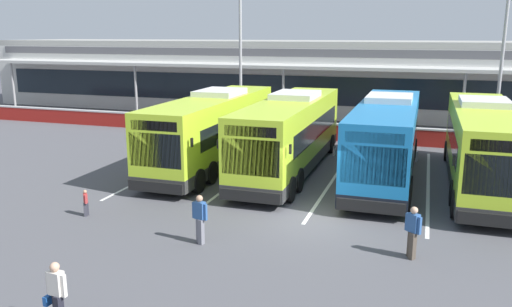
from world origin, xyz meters
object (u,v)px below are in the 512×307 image
object	(u,v)px
pedestrian_child	(86,202)
pedestrian_near_bin	(200,217)
coach_bus_centre	(386,140)
coach_bus_left_centre	(290,135)
lamp_post_centre	(504,39)
coach_bus_leftmost	(213,131)
lamp_post_west	(240,38)
coach_bus_right_centre	(482,147)
pedestrian_with_handbag	(57,293)
pedestrian_approaching_bus	(413,231)

from	to	relation	value
pedestrian_child	pedestrian_near_bin	distance (m)	5.19
coach_bus_centre	pedestrian_near_bin	world-z (taller)	coach_bus_centre
coach_bus_left_centre	pedestrian_near_bin	world-z (taller)	coach_bus_left_centre
lamp_post_centre	coach_bus_left_centre	bearing A→B (deg)	-135.48
coach_bus_left_centre	coach_bus_centre	distance (m)	4.53
coach_bus_leftmost	lamp_post_west	world-z (taller)	lamp_post_west
coach_bus_right_centre	lamp_post_centre	world-z (taller)	lamp_post_centre
coach_bus_centre	coach_bus_left_centre	bearing A→B (deg)	-177.19
coach_bus_left_centre	pedestrian_near_bin	xyz separation A→B (m)	(-0.45, -9.64, -0.91)
coach_bus_centre	pedestrian_child	world-z (taller)	coach_bus_centre
pedestrian_with_handbag	lamp_post_centre	distance (m)	28.38
coach_bus_left_centre	lamp_post_centre	xyz separation A→B (m)	(10.26, 10.09, 4.50)
pedestrian_with_handbag	lamp_post_west	size ratio (longest dim) A/B	0.15
pedestrian_near_bin	pedestrian_approaching_bus	size ratio (longest dim) A/B	1.00
pedestrian_approaching_bus	coach_bus_right_centre	bearing A→B (deg)	73.53
coach_bus_left_centre	pedestrian_approaching_bus	distance (m)	10.61
coach_bus_right_centre	lamp_post_west	distance (m)	18.42
coach_bus_right_centre	lamp_post_west	bearing A→B (deg)	146.21
coach_bus_centre	lamp_post_centre	xyz separation A→B (m)	(5.74, 9.87, 4.50)
coach_bus_right_centre	coach_bus_left_centre	bearing A→B (deg)	-179.34
coach_bus_leftmost	pedestrian_with_handbag	size ratio (longest dim) A/B	7.50
coach_bus_left_centre	pedestrian_near_bin	bearing A→B (deg)	-92.68
coach_bus_leftmost	pedestrian_near_bin	world-z (taller)	coach_bus_leftmost
coach_bus_right_centre	pedestrian_approaching_bus	size ratio (longest dim) A/B	7.50
pedestrian_near_bin	lamp_post_centre	size ratio (longest dim) A/B	0.15
coach_bus_right_centre	lamp_post_centre	xyz separation A→B (m)	(1.61, 9.99, 4.50)
pedestrian_near_bin	lamp_post_centre	world-z (taller)	lamp_post_centre
coach_bus_centre	lamp_post_centre	size ratio (longest dim) A/B	1.11
coach_bus_leftmost	lamp_post_west	distance (m)	11.26
pedestrian_near_bin	lamp_post_west	world-z (taller)	lamp_post_west
pedestrian_with_handbag	coach_bus_centre	bearing A→B (deg)	68.56
coach_bus_centre	pedestrian_child	xyz separation A→B (m)	(-10.06, -8.85, -1.24)
coach_bus_leftmost	pedestrian_child	size ratio (longest dim) A/B	12.10
pedestrian_with_handbag	lamp_post_west	world-z (taller)	lamp_post_west
pedestrian_child	lamp_post_west	size ratio (longest dim) A/B	0.09
pedestrian_approaching_bus	lamp_post_west	size ratio (longest dim) A/B	0.15
pedestrian_near_bin	pedestrian_approaching_bus	world-z (taller)	same
coach_bus_leftmost	pedestrian_with_handbag	xyz separation A→B (m)	(2.50, -15.10, -0.93)
pedestrian_near_bin	lamp_post_west	distance (m)	21.20
coach_bus_left_centre	coach_bus_leftmost	bearing A→B (deg)	-179.21
coach_bus_right_centre	pedestrian_child	size ratio (longest dim) A/B	12.10
coach_bus_leftmost	lamp_post_centre	xyz separation A→B (m)	(14.28, 10.15, 4.50)
coach_bus_right_centre	lamp_post_centre	size ratio (longest dim) A/B	1.11
pedestrian_approaching_bus	lamp_post_centre	distance (m)	19.96
lamp_post_west	pedestrian_with_handbag	bearing A→B (deg)	-79.46
coach_bus_centre	lamp_post_west	world-z (taller)	lamp_post_west
coach_bus_leftmost	pedestrian_child	bearing A→B (deg)	-100.05
coach_bus_leftmost	lamp_post_west	bearing A→B (deg)	102.20
pedestrian_approaching_bus	lamp_post_centre	xyz separation A→B (m)	(4.20, 18.75, 5.42)
pedestrian_with_handbag	pedestrian_near_bin	size ratio (longest dim) A/B	1.00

